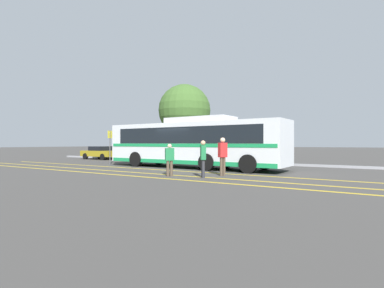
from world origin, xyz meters
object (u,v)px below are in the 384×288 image
(pedestrian_1, at_px, (223,154))
(tree_0, at_px, (184,110))
(pedestrian_2, at_px, (170,158))
(bus_stop_sign, at_px, (110,143))
(transit_bus, at_px, (192,142))
(parked_car_0, at_px, (101,153))
(parked_car_1, at_px, (144,153))
(pedestrian_0, at_px, (203,156))

(pedestrian_1, bearing_deg, tree_0, 68.80)
(pedestrian_2, xyz_separation_m, bus_stop_sign, (-8.61, 4.13, 0.74))
(pedestrian_1, bearing_deg, transit_bus, 77.34)
(parked_car_0, bearing_deg, pedestrian_2, 59.20)
(parked_car_0, bearing_deg, pedestrian_1, 66.74)
(transit_bus, height_order, tree_0, tree_0)
(parked_car_1, distance_m, pedestrian_0, 13.73)
(transit_bus, distance_m, parked_car_0, 13.73)
(transit_bus, bearing_deg, pedestrian_0, -140.83)
(pedestrian_0, height_order, pedestrian_2, pedestrian_0)
(pedestrian_2, distance_m, tree_0, 14.21)
(transit_bus, xyz_separation_m, parked_car_0, (-13.11, 3.97, -0.98))
(parked_car_1, xyz_separation_m, pedestrian_0, (10.93, -8.31, 0.30))
(parked_car_1, bearing_deg, tree_0, -35.91)
(parked_car_1, bearing_deg, pedestrian_1, -121.89)
(pedestrian_2, height_order, bus_stop_sign, bus_stop_sign)
(pedestrian_0, xyz_separation_m, pedestrian_2, (-1.67, -0.33, -0.10))
(parked_car_1, xyz_separation_m, bus_stop_sign, (0.65, -4.51, 0.94))
(transit_bus, relative_size, pedestrian_1, 6.75)
(transit_bus, xyz_separation_m, tree_0, (-5.32, 7.11, 3.01))
(pedestrian_2, bearing_deg, pedestrian_1, 170.40)
(pedestrian_0, xyz_separation_m, tree_0, (-8.64, 11.46, 3.68))
(pedestrian_1, bearing_deg, parked_car_1, 85.33)
(parked_car_0, relative_size, parked_car_1, 0.97)
(transit_bus, relative_size, pedestrian_2, 8.07)
(parked_car_0, bearing_deg, transit_bus, 72.73)
(tree_0, bearing_deg, pedestrian_0, -52.98)
(parked_car_1, height_order, tree_0, tree_0)
(parked_car_0, relative_size, bus_stop_sign, 1.54)
(parked_car_0, distance_m, pedestrian_1, 18.25)
(transit_bus, height_order, pedestrian_0, transit_bus)
(tree_0, bearing_deg, pedestrian_2, -59.40)
(parked_car_0, bearing_deg, pedestrian_0, 62.72)
(parked_car_1, bearing_deg, transit_bus, -117.39)
(transit_bus, xyz_separation_m, parked_car_1, (-7.61, 3.96, -0.97))
(pedestrian_1, relative_size, pedestrian_2, 1.20)
(pedestrian_1, bearing_deg, pedestrian_2, 154.59)
(tree_0, bearing_deg, bus_stop_sign, -102.06)
(parked_car_1, height_order, bus_stop_sign, bus_stop_sign)
(pedestrian_1, height_order, bus_stop_sign, bus_stop_sign)
(pedestrian_2, distance_m, bus_stop_sign, 9.58)
(parked_car_1, relative_size, pedestrian_1, 2.20)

